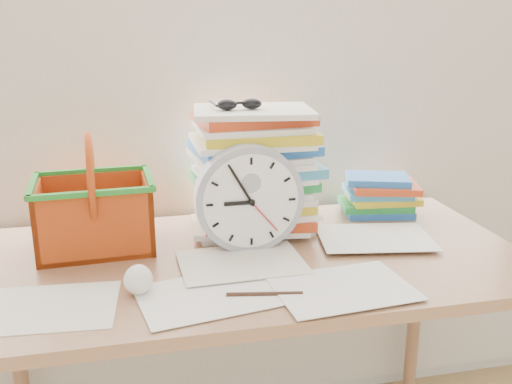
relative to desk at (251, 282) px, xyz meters
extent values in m
cube|color=silver|center=(0.00, 0.40, 0.67)|extent=(4.00, 0.04, 2.70)
cube|color=silver|center=(0.00, 0.38, 0.62)|extent=(2.40, 0.01, 2.50)
cube|color=#916444|center=(0.00, 0.00, 0.06)|extent=(1.40, 0.70, 0.03)
cylinder|color=#916444|center=(-0.65, 0.30, -0.32)|extent=(0.04, 0.04, 0.72)
cylinder|color=#916444|center=(0.65, 0.30, -0.32)|extent=(0.04, 0.04, 0.72)
cylinder|color=#9397A4|center=(0.00, 0.04, 0.21)|extent=(0.28, 0.06, 0.28)
sphere|color=white|center=(-0.28, -0.15, 0.11)|extent=(0.07, 0.07, 0.07)
cylinder|color=black|center=(-0.02, -0.23, 0.08)|extent=(0.17, 0.04, 0.01)
camera|label=1|loc=(-0.28, -1.31, 0.65)|focal=40.00mm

